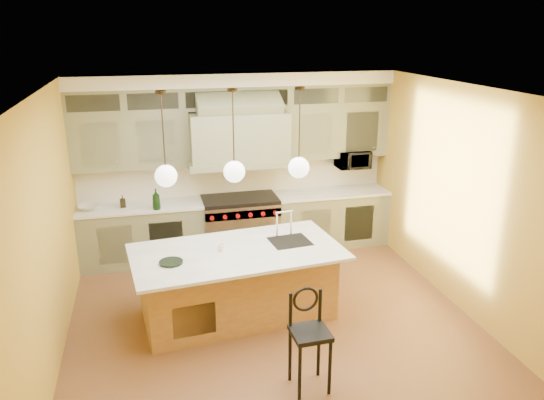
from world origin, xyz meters
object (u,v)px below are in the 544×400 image
object	(u,v)px
range	(240,225)
kitchen_island	(237,281)
counter_stool	(309,334)
microwave	(353,159)

from	to	relation	value
range	kitchen_island	xyz separation A→B (m)	(-0.39, -1.93, -0.01)
counter_stool	microwave	size ratio (longest dim) A/B	1.98
range	microwave	xyz separation A→B (m)	(1.95, 0.11, 0.96)
range	counter_stool	distance (m)	3.52
range	counter_stool	xyz separation A→B (m)	(0.06, -3.52, 0.12)
range	kitchen_island	distance (m)	1.97
kitchen_island	microwave	size ratio (longest dim) A/B	5.01
range	kitchen_island	bearing A→B (deg)	-101.56
kitchen_island	microwave	xyz separation A→B (m)	(2.34, 2.03, 0.98)
kitchen_island	counter_stool	world-z (taller)	kitchen_island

